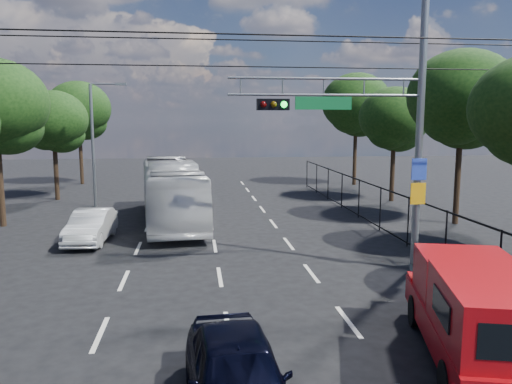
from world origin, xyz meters
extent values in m
cube|color=beige|center=(-3.00, 4.00, 0.01)|extent=(0.12, 2.00, 0.01)
cube|color=beige|center=(-3.00, 8.00, 0.01)|extent=(0.12, 2.00, 0.01)
cube|color=beige|center=(-3.00, 12.00, 0.01)|extent=(0.12, 2.00, 0.01)
cube|color=beige|center=(-3.00, 16.00, 0.01)|extent=(0.12, 2.00, 0.01)
cube|color=beige|center=(-3.00, 20.00, 0.01)|extent=(0.12, 2.00, 0.01)
cube|color=beige|center=(-3.00, 24.00, 0.01)|extent=(0.12, 2.00, 0.01)
cube|color=beige|center=(-3.00, 28.00, 0.01)|extent=(0.12, 2.00, 0.01)
cube|color=beige|center=(-3.00, 32.00, 0.01)|extent=(0.12, 2.00, 0.01)
cube|color=beige|center=(0.00, 4.00, 0.01)|extent=(0.12, 2.00, 0.01)
cube|color=beige|center=(0.00, 8.00, 0.01)|extent=(0.12, 2.00, 0.01)
cube|color=beige|center=(0.00, 12.00, 0.01)|extent=(0.12, 2.00, 0.01)
cube|color=beige|center=(0.00, 16.00, 0.01)|extent=(0.12, 2.00, 0.01)
cube|color=beige|center=(0.00, 20.00, 0.01)|extent=(0.12, 2.00, 0.01)
cube|color=beige|center=(0.00, 24.00, 0.01)|extent=(0.12, 2.00, 0.01)
cube|color=beige|center=(0.00, 28.00, 0.01)|extent=(0.12, 2.00, 0.01)
cube|color=beige|center=(0.00, 32.00, 0.01)|extent=(0.12, 2.00, 0.01)
cube|color=beige|center=(3.00, 4.00, 0.01)|extent=(0.12, 2.00, 0.01)
cube|color=beige|center=(3.00, 8.00, 0.01)|extent=(0.12, 2.00, 0.01)
cube|color=beige|center=(3.00, 12.00, 0.01)|extent=(0.12, 2.00, 0.01)
cube|color=beige|center=(3.00, 16.00, 0.01)|extent=(0.12, 2.00, 0.01)
cube|color=beige|center=(3.00, 20.00, 0.01)|extent=(0.12, 2.00, 0.01)
cube|color=beige|center=(3.00, 24.00, 0.01)|extent=(0.12, 2.00, 0.01)
cube|color=beige|center=(3.00, 28.00, 0.01)|extent=(0.12, 2.00, 0.01)
cube|color=beige|center=(3.00, 32.00, 0.01)|extent=(0.12, 2.00, 0.01)
cylinder|color=slate|center=(6.50, 8.00, 4.75)|extent=(0.24, 0.24, 9.50)
cylinder|color=slate|center=(3.40, 8.00, 6.25)|extent=(6.20, 0.08, 0.08)
cylinder|color=slate|center=(3.40, 8.00, 5.75)|extent=(6.20, 0.08, 0.08)
cube|color=black|center=(1.70, 8.00, 5.45)|extent=(1.00, 0.28, 0.35)
sphere|color=#3F0505|center=(1.38, 7.85, 5.45)|extent=(0.20, 0.20, 0.20)
sphere|color=#4C3805|center=(1.70, 7.85, 5.45)|extent=(0.20, 0.20, 0.20)
sphere|color=#0CE533|center=(2.02, 7.85, 5.45)|extent=(0.20, 0.20, 0.20)
cube|color=#0E622E|center=(3.30, 8.00, 5.50)|extent=(1.80, 0.05, 0.40)
cube|color=blue|center=(6.48, 7.86, 3.40)|extent=(0.50, 0.04, 0.70)
cube|color=#FDAC0D|center=(6.48, 7.86, 2.60)|extent=(0.50, 0.04, 0.70)
cylinder|color=slate|center=(5.90, 8.00, 6.00)|extent=(0.05, 0.05, 0.50)
cylinder|color=slate|center=(4.60, 8.00, 6.00)|extent=(0.05, 0.05, 0.50)
cylinder|color=slate|center=(3.30, 8.00, 6.00)|extent=(0.05, 0.05, 0.50)
cylinder|color=slate|center=(2.00, 8.00, 6.00)|extent=(0.05, 0.05, 0.50)
cylinder|color=slate|center=(0.70, 8.00, 6.00)|extent=(0.05, 0.05, 0.50)
cylinder|color=slate|center=(-6.50, 22.00, 3.50)|extent=(0.18, 0.18, 7.00)
cylinder|color=slate|center=(-5.70, 22.00, 7.00)|extent=(1.60, 0.09, 0.09)
cube|color=slate|center=(-4.80, 22.00, 7.00)|extent=(0.60, 0.22, 0.15)
cylinder|color=black|center=(0.00, 6.00, 7.20)|extent=(22.00, 0.04, 0.04)
cylinder|color=black|center=(0.00, 9.50, 7.60)|extent=(22.00, 0.04, 0.04)
cylinder|color=black|center=(0.00, 11.00, 6.90)|extent=(22.00, 0.04, 0.04)
cube|color=black|center=(7.60, 12.00, 1.95)|extent=(0.04, 34.00, 0.06)
cube|color=black|center=(7.60, 12.00, 0.15)|extent=(0.04, 34.00, 0.06)
cylinder|color=black|center=(7.60, 5.00, 1.00)|extent=(0.06, 0.06, 2.00)
cylinder|color=black|center=(7.60, 8.00, 1.00)|extent=(0.06, 0.06, 2.00)
cylinder|color=black|center=(7.60, 11.00, 1.00)|extent=(0.06, 0.06, 2.00)
cylinder|color=black|center=(7.60, 14.00, 1.00)|extent=(0.06, 0.06, 2.00)
cylinder|color=black|center=(7.60, 17.00, 1.00)|extent=(0.06, 0.06, 2.00)
cylinder|color=black|center=(7.60, 20.00, 1.00)|extent=(0.06, 0.06, 2.00)
cylinder|color=black|center=(7.60, 23.00, 1.00)|extent=(0.06, 0.06, 2.00)
cylinder|color=black|center=(7.60, 26.00, 1.00)|extent=(0.06, 0.06, 2.00)
cylinder|color=black|center=(7.60, 29.00, 1.00)|extent=(0.06, 0.06, 2.00)
cylinder|color=black|center=(11.80, 15.00, 2.38)|extent=(0.28, 0.28, 4.76)
ellipsoid|color=black|center=(11.80, 15.00, 6.12)|extent=(5.10, 5.10, 4.33)
ellipsoid|color=black|center=(12.20, 15.30, 4.93)|extent=(3.40, 3.40, 2.72)
ellipsoid|color=black|center=(11.45, 14.80, 5.10)|extent=(3.23, 3.23, 2.58)
cylinder|color=black|center=(11.40, 22.00, 2.02)|extent=(0.28, 0.28, 4.03)
ellipsoid|color=black|center=(11.40, 22.00, 5.18)|extent=(4.32, 4.32, 3.67)
ellipsoid|color=black|center=(11.80, 22.30, 4.18)|extent=(2.88, 2.88, 2.30)
ellipsoid|color=black|center=(11.05, 21.80, 4.32)|extent=(2.74, 2.74, 2.19)
cylinder|color=black|center=(11.60, 30.00, 2.46)|extent=(0.28, 0.28, 4.93)
ellipsoid|color=black|center=(11.60, 30.00, 6.34)|extent=(5.28, 5.28, 4.49)
ellipsoid|color=black|center=(12.00, 30.30, 5.10)|extent=(3.52, 3.52, 2.82)
ellipsoid|color=black|center=(11.25, 29.80, 5.28)|extent=(3.34, 3.34, 2.68)
cylinder|color=black|center=(-9.80, 17.00, 2.24)|extent=(0.28, 0.28, 4.48)
ellipsoid|color=black|center=(-9.40, 17.30, 4.64)|extent=(3.20, 3.20, 2.56)
cylinder|color=black|center=(-9.40, 25.00, 1.96)|extent=(0.28, 0.28, 3.92)
ellipsoid|color=black|center=(-9.40, 25.00, 5.04)|extent=(4.20, 4.20, 3.57)
ellipsoid|color=black|center=(-9.00, 25.30, 4.06)|extent=(2.80, 2.80, 2.24)
ellipsoid|color=black|center=(-9.75, 24.80, 4.20)|extent=(2.66, 2.66, 2.13)
cylinder|color=black|center=(-9.60, 33.00, 2.30)|extent=(0.28, 0.28, 4.59)
ellipsoid|color=black|center=(-9.60, 33.00, 5.90)|extent=(4.92, 4.92, 4.18)
ellipsoid|color=black|center=(-9.20, 33.30, 4.76)|extent=(3.28, 3.28, 2.62)
ellipsoid|color=black|center=(-9.95, 32.80, 4.92)|extent=(3.12, 3.12, 2.49)
cylinder|color=black|center=(4.54, 3.55, 0.38)|extent=(0.47, 0.80, 0.76)
cylinder|color=black|center=(6.32, 3.07, 0.38)|extent=(0.47, 0.80, 0.76)
cylinder|color=black|center=(3.68, 0.31, 0.38)|extent=(0.47, 0.80, 0.76)
cube|color=#9C080E|center=(5.00, 1.69, 0.67)|extent=(3.39, 5.76, 0.61)
cube|color=#9C080E|center=(5.63, 4.04, 0.76)|extent=(2.09, 1.09, 0.60)
cube|color=black|center=(5.70, 4.32, 1.03)|extent=(1.89, 0.90, 0.33)
cube|color=#9C080E|center=(5.32, 2.89, 1.46)|extent=(2.32, 2.12, 1.03)
cube|color=black|center=(5.11, 2.11, 1.52)|extent=(1.63, 0.49, 0.60)
cube|color=#9C080E|center=(4.69, 0.54, 1.54)|extent=(2.66, 3.19, 1.14)
cube|color=black|center=(3.71, 0.80, 1.57)|extent=(0.38, 1.27, 0.49)
imported|color=black|center=(-0.08, 0.39, 0.71)|extent=(1.91, 4.23, 1.41)
imported|color=silver|center=(-1.90, 17.09, 1.52)|extent=(3.67, 11.09, 3.03)
imported|color=silver|center=(-5.02, 13.33, 0.66)|extent=(1.61, 4.06, 1.32)
camera|label=1|loc=(-0.72, -7.45, 4.96)|focal=35.00mm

